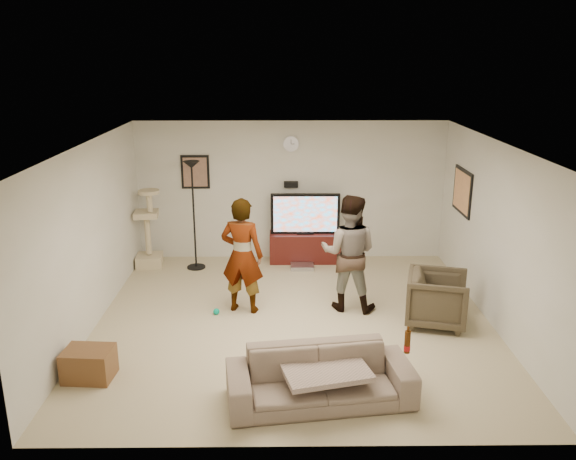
{
  "coord_description": "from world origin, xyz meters",
  "views": [
    {
      "loc": [
        -0.16,
        -7.55,
        3.63
      ],
      "look_at": [
        -0.08,
        0.2,
        1.29
      ],
      "focal_mm": 36.65,
      "sensor_mm": 36.0,
      "label": 1
    }
  ],
  "objects_px": {
    "person_right": "(349,253)",
    "side_table": "(89,364)",
    "beer_bottle": "(407,342)",
    "person_left": "(242,256)",
    "armchair": "(437,299)",
    "tv": "(305,214)",
    "cat_tree": "(147,228)",
    "sofa": "(320,377)",
    "floor_lamp": "(194,216)",
    "tv_stand": "(305,247)"
  },
  "relations": [
    {
      "from": "tv",
      "to": "armchair",
      "type": "xyz_separation_m",
      "value": [
        1.73,
        -2.59,
        -0.52
      ]
    },
    {
      "from": "beer_bottle",
      "to": "side_table",
      "type": "bearing_deg",
      "value": 172.04
    },
    {
      "from": "person_left",
      "to": "side_table",
      "type": "relative_size",
      "value": 3.09
    },
    {
      "from": "tv",
      "to": "side_table",
      "type": "xyz_separation_m",
      "value": [
        -2.65,
        -3.99,
        -0.71
      ]
    },
    {
      "from": "tv_stand",
      "to": "cat_tree",
      "type": "bearing_deg",
      "value": -175.42
    },
    {
      "from": "tv",
      "to": "person_right",
      "type": "relative_size",
      "value": 0.71
    },
    {
      "from": "beer_bottle",
      "to": "side_table",
      "type": "distance_m",
      "value": 3.63
    },
    {
      "from": "floor_lamp",
      "to": "cat_tree",
      "type": "xyz_separation_m",
      "value": [
        -0.84,
        0.11,
        -0.25
      ]
    },
    {
      "from": "sofa",
      "to": "person_right",
      "type": "bearing_deg",
      "value": 69.04
    },
    {
      "from": "sofa",
      "to": "beer_bottle",
      "type": "relative_size",
      "value": 7.96
    },
    {
      "from": "tv",
      "to": "cat_tree",
      "type": "distance_m",
      "value": 2.78
    },
    {
      "from": "person_right",
      "to": "armchair",
      "type": "relative_size",
      "value": 2.11
    },
    {
      "from": "tv",
      "to": "armchair",
      "type": "relative_size",
      "value": 1.5
    },
    {
      "from": "side_table",
      "to": "sofa",
      "type": "bearing_deg",
      "value": -10.66
    },
    {
      "from": "person_left",
      "to": "cat_tree",
      "type": "bearing_deg",
      "value": -33.13
    },
    {
      "from": "tv",
      "to": "person_left",
      "type": "distance_m",
      "value": 2.34
    },
    {
      "from": "tv_stand",
      "to": "cat_tree",
      "type": "relative_size",
      "value": 0.9
    },
    {
      "from": "floor_lamp",
      "to": "side_table",
      "type": "height_order",
      "value": "floor_lamp"
    },
    {
      "from": "armchair",
      "to": "person_right",
      "type": "bearing_deg",
      "value": 79.76
    },
    {
      "from": "tv",
      "to": "side_table",
      "type": "relative_size",
      "value": 2.23
    },
    {
      "from": "floor_lamp",
      "to": "beer_bottle",
      "type": "bearing_deg",
      "value": -55.67
    },
    {
      "from": "tv_stand",
      "to": "armchair",
      "type": "relative_size",
      "value": 1.55
    },
    {
      "from": "cat_tree",
      "to": "person_left",
      "type": "xyz_separation_m",
      "value": [
        1.78,
        -1.9,
        0.15
      ]
    },
    {
      "from": "tv",
      "to": "cat_tree",
      "type": "bearing_deg",
      "value": -175.42
    },
    {
      "from": "cat_tree",
      "to": "sofa",
      "type": "distance_m",
      "value": 5.09
    },
    {
      "from": "tv_stand",
      "to": "side_table",
      "type": "bearing_deg",
      "value": -123.63
    },
    {
      "from": "person_left",
      "to": "side_table",
      "type": "xyz_separation_m",
      "value": [
        -1.67,
        -1.86,
        -0.67
      ]
    },
    {
      "from": "armchair",
      "to": "beer_bottle",
      "type": "bearing_deg",
      "value": 171.08
    },
    {
      "from": "floor_lamp",
      "to": "tv",
      "type": "bearing_deg",
      "value": 9.81
    },
    {
      "from": "person_left",
      "to": "person_right",
      "type": "height_order",
      "value": "person_right"
    },
    {
      "from": "tv",
      "to": "person_left",
      "type": "xyz_separation_m",
      "value": [
        -0.98,
        -2.12,
        -0.04
      ]
    },
    {
      "from": "armchair",
      "to": "side_table",
      "type": "height_order",
      "value": "armchair"
    },
    {
      "from": "cat_tree",
      "to": "sofa",
      "type": "xyz_separation_m",
      "value": [
        2.76,
        -4.26,
        -0.41
      ]
    },
    {
      "from": "person_right",
      "to": "side_table",
      "type": "height_order",
      "value": "person_right"
    },
    {
      "from": "cat_tree",
      "to": "side_table",
      "type": "distance_m",
      "value": 3.8
    },
    {
      "from": "tv_stand",
      "to": "side_table",
      "type": "xyz_separation_m",
      "value": [
        -2.65,
        -3.99,
        -0.08
      ]
    },
    {
      "from": "tv",
      "to": "sofa",
      "type": "height_order",
      "value": "tv"
    },
    {
      "from": "sofa",
      "to": "armchair",
      "type": "distance_m",
      "value": 2.57
    },
    {
      "from": "floor_lamp",
      "to": "sofa",
      "type": "bearing_deg",
      "value": -65.18
    },
    {
      "from": "floor_lamp",
      "to": "person_left",
      "type": "distance_m",
      "value": 2.02
    },
    {
      "from": "side_table",
      "to": "tv",
      "type": "bearing_deg",
      "value": 56.37
    },
    {
      "from": "cat_tree",
      "to": "person_left",
      "type": "distance_m",
      "value": 2.61
    },
    {
      "from": "sofa",
      "to": "armchair",
      "type": "bearing_deg",
      "value": 39.39
    },
    {
      "from": "floor_lamp",
      "to": "sofa",
      "type": "relative_size",
      "value": 0.95
    },
    {
      "from": "tv_stand",
      "to": "floor_lamp",
      "type": "height_order",
      "value": "floor_lamp"
    },
    {
      "from": "person_left",
      "to": "beer_bottle",
      "type": "xyz_separation_m",
      "value": [
        1.89,
        -2.36,
        -0.14
      ]
    },
    {
      "from": "tv_stand",
      "to": "armchair",
      "type": "bearing_deg",
      "value": -56.28
    },
    {
      "from": "person_right",
      "to": "armchair",
      "type": "distance_m",
      "value": 1.39
    },
    {
      "from": "cat_tree",
      "to": "side_table",
      "type": "xyz_separation_m",
      "value": [
        0.11,
        -3.76,
        -0.52
      ]
    },
    {
      "from": "beer_bottle",
      "to": "sofa",
      "type": "bearing_deg",
      "value": 180.0
    }
  ]
}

